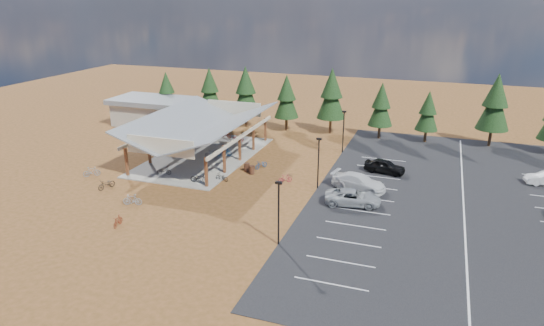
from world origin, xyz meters
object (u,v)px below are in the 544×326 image
object	(u,v)px
bike_7	(238,138)
car_3	(359,182)
bike_6	(224,152)
lamp_post_0	(279,209)
bike_9	(92,172)
bike_2	(190,144)
lamp_post_2	(343,129)
bike_4	(199,178)
bike_16	(222,177)
outbuilding	(152,111)
trash_bin_0	(252,170)
bike_5	(211,154)
car_4	(385,166)
bike_1	(172,152)
bike_3	(226,134)
bike_13	(132,200)
bike_pavilion	(202,125)
bike_11	(118,221)
bike_14	(261,164)
bike_0	(164,171)
bike_8	(107,184)
bike_15	(285,179)
trash_bin_1	(247,167)
car_2	(353,197)

from	to	relation	value
bike_7	car_3	bearing A→B (deg)	-127.31
bike_6	lamp_post_0	bearing A→B (deg)	-158.96
bike_9	bike_2	bearing A→B (deg)	-64.05
lamp_post_2	bike_4	xyz separation A→B (m)	(-11.55, -14.72, -2.39)
bike_16	bike_9	bearing A→B (deg)	-64.95
outbuilding	trash_bin_0	distance (m)	25.85
bike_5	car_4	bearing A→B (deg)	-89.03
lamp_post_2	bike_5	bearing A→B (deg)	-151.93
bike_1	car_4	distance (m)	24.35
bike_2	bike_3	xyz separation A→B (m)	(2.34, 5.49, 0.07)
bike_1	bike_6	xyz separation A→B (m)	(5.69, 2.06, 0.02)
bike_3	bike_9	distance (m)	18.99
bike_6	bike_16	size ratio (longest dim) A/B	1.20
bike_9	bike_13	world-z (taller)	bike_13
bike_pavilion	bike_5	xyz separation A→B (m)	(1.17, -0.38, -3.24)
bike_11	bike_14	distance (m)	18.08
bike_pavilion	bike_4	distance (m)	9.06
lamp_post_2	bike_13	world-z (taller)	lamp_post_2
lamp_post_0	bike_7	distance (m)	27.69
bike_14	lamp_post_2	bearing A→B (deg)	74.03
bike_11	bike_6	bearing A→B (deg)	78.47
bike_0	bike_4	bearing A→B (deg)	-113.51
bike_3	bike_8	distance (m)	20.18
bike_4	bike_3	bearing A→B (deg)	8.12
bike_0	bike_13	size ratio (longest dim) A/B	0.87
car_3	bike_pavilion	bearing A→B (deg)	89.72
bike_15	bike_16	bearing A→B (deg)	67.16
lamp_post_0	trash_bin_0	world-z (taller)	lamp_post_0
bike_1	bike_pavilion	bearing A→B (deg)	-74.84
bike_16	bike_8	bearing A→B (deg)	-48.74
bike_3	bike_15	xyz separation A→B (m)	(12.30, -12.47, -0.19)
bike_7	bike_16	size ratio (longest dim) A/B	0.95
bike_2	bike_5	distance (m)	5.06
trash_bin_1	bike_4	distance (m)	5.81
bike_0	bike_8	distance (m)	6.12
bike_pavilion	bike_8	distance (m)	13.26
bike_3	bike_13	size ratio (longest dim) A/B	1.00
bike_11	car_4	world-z (taller)	car_4
bike_2	bike_5	world-z (taller)	bike_5
bike_2	bike_7	world-z (taller)	bike_2
lamp_post_2	bike_3	size ratio (longest dim) A/B	2.92
lamp_post_2	trash_bin_1	bearing A→B (deg)	-130.46
trash_bin_0	bike_2	xyz separation A→B (m)	(-10.51, 5.73, 0.11)
bike_8	bike_0	bearing A→B (deg)	73.50
bike_3	bike_1	bearing A→B (deg)	176.31
bike_4	car_4	distance (m)	19.56
bike_1	car_2	bearing A→B (deg)	-110.34
bike_7	bike_9	xyz separation A→B (m)	(-9.51, -16.71, -0.02)
lamp_post_0	bike_6	bearing A→B (deg)	125.72
trash_bin_1	lamp_post_0	bearing A→B (deg)	-59.32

